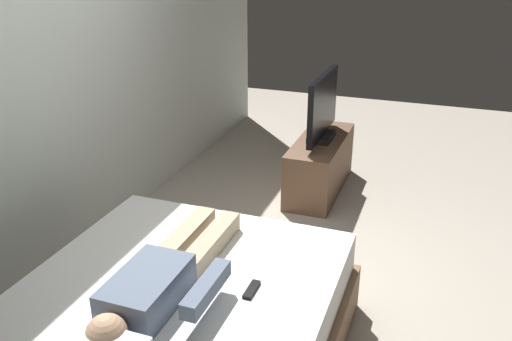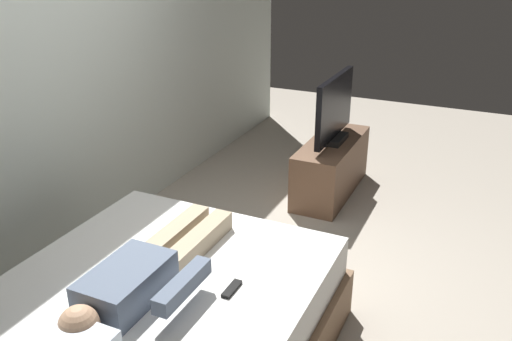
# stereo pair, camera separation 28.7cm
# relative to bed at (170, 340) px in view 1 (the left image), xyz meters

# --- Properties ---
(ground_plane) EXTENTS (10.00, 10.00, 0.00)m
(ground_plane) POSITION_rel_bed_xyz_m (0.87, -0.21, -0.26)
(ground_plane) COLOR #ADA393
(back_wall) EXTENTS (6.40, 0.10, 2.80)m
(back_wall) POSITION_rel_bed_xyz_m (1.27, 1.33, 1.14)
(back_wall) COLOR silver
(back_wall) RESTS_ON ground
(bed) EXTENTS (1.93, 1.62, 0.54)m
(bed) POSITION_rel_bed_xyz_m (0.00, 0.00, 0.00)
(bed) COLOR brown
(bed) RESTS_ON ground
(person) EXTENTS (1.26, 0.46, 0.18)m
(person) POSITION_rel_bed_xyz_m (0.03, 0.02, 0.36)
(person) COLOR slate
(person) RESTS_ON bed
(remote) EXTENTS (0.15, 0.04, 0.02)m
(remote) POSITION_rel_bed_xyz_m (0.18, -0.38, 0.29)
(remote) COLOR black
(remote) RESTS_ON bed
(tv_stand) EXTENTS (1.10, 0.40, 0.50)m
(tv_stand) POSITION_rel_bed_xyz_m (2.58, -0.15, -0.01)
(tv_stand) COLOR brown
(tv_stand) RESTS_ON ground
(tv) EXTENTS (0.88, 0.20, 0.59)m
(tv) POSITION_rel_bed_xyz_m (2.58, -0.15, 0.52)
(tv) COLOR black
(tv) RESTS_ON tv_stand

